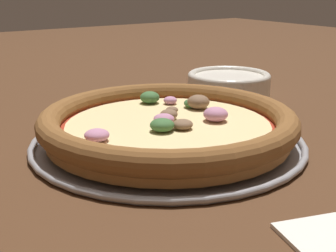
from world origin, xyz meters
TOP-DOWN VIEW (x-y plane):
  - ground_plane at (0.00, 0.00)m, footprint 3.00×3.00m
  - pizza_tray at (0.00, 0.00)m, footprint 0.35×0.35m
  - pizza at (0.00, 0.00)m, footprint 0.33×0.33m
  - bowl_near at (0.23, 0.15)m, footprint 0.15×0.15m

SIDE VIEW (x-z plane):
  - ground_plane at x=0.00m, z-range 0.00..0.00m
  - pizza_tray at x=0.00m, z-range 0.00..0.01m
  - bowl_near at x=0.23m, z-range 0.00..0.05m
  - pizza at x=0.00m, z-range 0.01..0.05m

